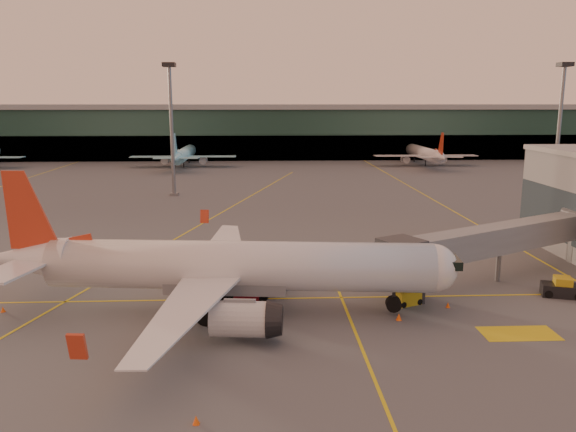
{
  "coord_description": "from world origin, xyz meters",
  "views": [
    {
      "loc": [
        -2.28,
        -45.13,
        18.06
      ],
      "look_at": [
        0.6,
        19.46,
        5.0
      ],
      "focal_mm": 35.0,
      "sensor_mm": 36.0,
      "label": 1
    }
  ],
  "objects_px": {
    "catering_truck": "(246,275)",
    "gpu_cart": "(408,297)",
    "main_airplane": "(224,268)",
    "pushback_tug": "(562,289)"
  },
  "relations": [
    {
      "from": "pushback_tug",
      "to": "catering_truck",
      "type": "bearing_deg",
      "value": -163.52
    },
    {
      "from": "catering_truck",
      "to": "gpu_cart",
      "type": "bearing_deg",
      "value": -1.41
    },
    {
      "from": "main_airplane",
      "to": "pushback_tug",
      "type": "height_order",
      "value": "main_airplane"
    },
    {
      "from": "gpu_cart",
      "to": "pushback_tug",
      "type": "height_order",
      "value": "pushback_tug"
    },
    {
      "from": "catering_truck",
      "to": "pushback_tug",
      "type": "relative_size",
      "value": 1.32
    },
    {
      "from": "catering_truck",
      "to": "gpu_cart",
      "type": "height_order",
      "value": "catering_truck"
    },
    {
      "from": "main_airplane",
      "to": "catering_truck",
      "type": "height_order",
      "value": "main_airplane"
    },
    {
      "from": "catering_truck",
      "to": "pushback_tug",
      "type": "distance_m",
      "value": 30.06
    },
    {
      "from": "gpu_cart",
      "to": "pushback_tug",
      "type": "distance_m",
      "value": 15.28
    },
    {
      "from": "main_airplane",
      "to": "pushback_tug",
      "type": "distance_m",
      "value": 32.02
    }
  ]
}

